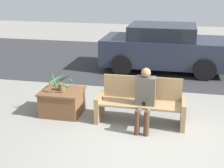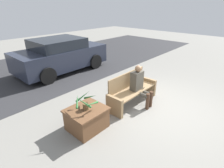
{
  "view_description": "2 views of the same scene",
  "coord_description": "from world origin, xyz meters",
  "views": [
    {
      "loc": [
        0.38,
        -4.96,
        2.79
      ],
      "look_at": [
        -0.92,
        1.03,
        0.71
      ],
      "focal_mm": 50.0,
      "sensor_mm": 36.0,
      "label": 1
    },
    {
      "loc": [
        -4.13,
        -1.83,
        2.73
      ],
      "look_at": [
        -1.03,
        0.97,
        0.83
      ],
      "focal_mm": 28.0,
      "sensor_mm": 36.0,
      "label": 2
    }
  ],
  "objects": [
    {
      "name": "parked_car",
      "position": [
        -0.07,
        4.86,
        0.72
      ],
      "size": [
        3.88,
        1.98,
        1.44
      ],
      "color": "#232838",
      "rests_on": "ground_plane"
    },
    {
      "name": "planter_box",
      "position": [
        -1.99,
        0.91,
        0.29
      ],
      "size": [
        0.87,
        0.77,
        0.54
      ],
      "color": "brown",
      "rests_on": "ground_plane"
    },
    {
      "name": "potted_plant",
      "position": [
        -1.99,
        0.91,
        0.71
      ],
      "size": [
        0.53,
        0.54,
        0.41
      ],
      "color": "brown",
      "rests_on": "planter_box"
    },
    {
      "name": "road_surface",
      "position": [
        0.0,
        5.82,
        0.0
      ],
      "size": [
        20.0,
        6.0,
        0.01
      ],
      "primitive_type": "cube",
      "color": "#2D2D30",
      "rests_on": "ground_plane"
    },
    {
      "name": "ground_plane",
      "position": [
        0.0,
        0.0,
        0.0
      ],
      "size": [
        30.0,
        30.0,
        0.0
      ],
      "primitive_type": "plane",
      "color": "gray"
    },
    {
      "name": "bench",
      "position": [
        -0.29,
        0.85,
        0.42
      ],
      "size": [
        1.78,
        0.55,
        0.92
      ],
      "color": "#8C704C",
      "rests_on": "ground_plane"
    },
    {
      "name": "person_seated",
      "position": [
        -0.2,
        0.64,
        0.64
      ],
      "size": [
        0.38,
        0.62,
        1.19
      ],
      "color": "#4C473D",
      "rests_on": "ground_plane"
    }
  ]
}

